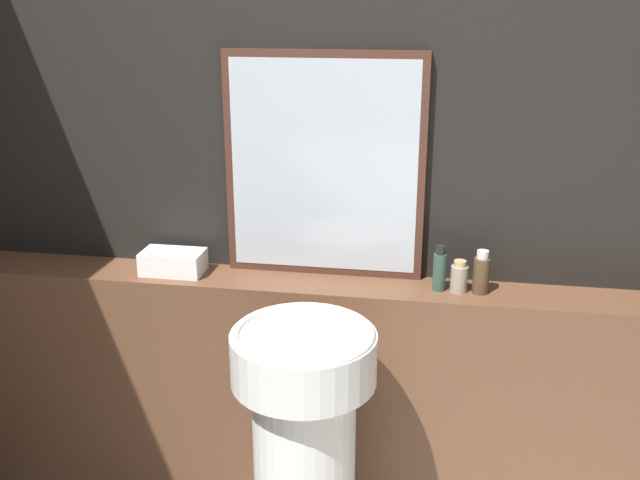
% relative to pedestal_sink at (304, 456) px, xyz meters
% --- Properties ---
extents(wall_back, '(8.00, 0.06, 2.50)m').
position_rel_pedestal_sink_xyz_m(wall_back, '(-0.05, 0.53, 0.71)').
color(wall_back, black).
rests_on(wall_back, ground_plane).
extents(vanity_counter, '(2.48, 0.21, 0.96)m').
position_rel_pedestal_sink_xyz_m(vanity_counter, '(-0.05, 0.39, -0.06)').
color(vanity_counter, brown).
rests_on(vanity_counter, ground_plane).
extents(pedestal_sink, '(0.43, 0.43, 0.97)m').
position_rel_pedestal_sink_xyz_m(pedestal_sink, '(0.00, 0.00, 0.00)').
color(pedestal_sink, silver).
rests_on(pedestal_sink, ground_plane).
extents(mirror, '(0.67, 0.03, 0.75)m').
position_rel_pedestal_sink_xyz_m(mirror, '(-0.02, 0.48, 0.79)').
color(mirror, '#47281E').
rests_on(mirror, vanity_counter).
extents(towel_stack, '(0.21, 0.12, 0.08)m').
position_rel_pedestal_sink_xyz_m(towel_stack, '(-0.54, 0.39, 0.45)').
color(towel_stack, white).
rests_on(towel_stack, vanity_counter).
extents(shampoo_bottle, '(0.04, 0.04, 0.15)m').
position_rel_pedestal_sink_xyz_m(shampoo_bottle, '(0.38, 0.39, 0.48)').
color(shampoo_bottle, '#2D4C3D').
rests_on(shampoo_bottle, vanity_counter).
extents(conditioner_bottle, '(0.06, 0.06, 0.11)m').
position_rel_pedestal_sink_xyz_m(conditioner_bottle, '(0.44, 0.39, 0.46)').
color(conditioner_bottle, gray).
rests_on(conditioner_bottle, vanity_counter).
extents(lotion_bottle, '(0.05, 0.05, 0.14)m').
position_rel_pedestal_sink_xyz_m(lotion_bottle, '(0.51, 0.39, 0.48)').
color(lotion_bottle, '#4C3823').
rests_on(lotion_bottle, vanity_counter).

